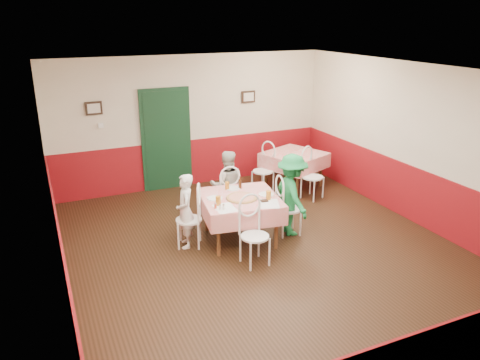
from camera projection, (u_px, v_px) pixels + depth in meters
name	position (u px, v px, depth m)	size (l,w,h in m)	color
floor	(265.00, 251.00, 7.44)	(7.00, 7.00, 0.00)	black
ceiling	(269.00, 72.00, 6.51)	(7.00, 7.00, 0.00)	white
back_wall	(192.00, 122.00, 9.99)	(6.00, 0.10, 2.80)	beige
front_wall	(455.00, 283.00, 3.96)	(6.00, 0.10, 2.80)	beige
left_wall	(53.00, 198.00, 5.82)	(0.10, 7.00, 2.80)	beige
right_wall	(420.00, 146.00, 8.13)	(0.10, 7.00, 2.80)	beige
wainscot_back	(194.00, 162.00, 10.28)	(6.00, 0.03, 1.00)	maroon
wainscot_left	(63.00, 261.00, 6.13)	(0.03, 7.00, 1.00)	maroon
wainscot_right	(413.00, 194.00, 8.42)	(0.03, 7.00, 1.00)	maroon
door	(166.00, 141.00, 9.83)	(0.96, 0.06, 2.10)	black
picture_left	(94.00, 108.00, 9.03)	(0.32, 0.03, 0.26)	black
picture_right	(248.00, 97.00, 10.30)	(0.32, 0.03, 0.26)	black
thermostat	(101.00, 126.00, 9.18)	(0.10, 0.03, 0.10)	white
main_table	(240.00, 218.00, 7.72)	(1.22, 1.22, 0.77)	red
second_table	(294.00, 170.00, 10.13)	(1.12, 1.12, 0.77)	red
chair_left	(189.00, 220.00, 7.49)	(0.42, 0.42, 0.90)	white
chair_right	(288.00, 209.00, 7.91)	(0.42, 0.42, 0.90)	white
chair_far	(228.00, 196.00, 8.47)	(0.42, 0.42, 0.90)	white
chair_near	(255.00, 237.00, 6.92)	(0.42, 0.42, 0.90)	white
chair_second_a	(263.00, 171.00, 9.82)	(0.42, 0.42, 0.90)	white
chair_second_b	(313.00, 177.00, 9.46)	(0.42, 0.42, 0.90)	white
pizza	(242.00, 198.00, 7.52)	(0.49, 0.49, 0.03)	#B74723
plate_left	(215.00, 198.00, 7.52)	(0.25, 0.25, 0.01)	white
plate_right	(266.00, 194.00, 7.68)	(0.25, 0.25, 0.01)	white
plate_far	(233.00, 188.00, 7.95)	(0.25, 0.25, 0.01)	white
glass_a	(218.00, 201.00, 7.23)	(0.08, 0.08, 0.15)	#BF7219
glass_b	(268.00, 195.00, 7.46)	(0.08, 0.08, 0.15)	#BF7219
glass_c	(227.00, 186.00, 7.89)	(0.07, 0.07, 0.13)	#BF7219
beer_bottle	(240.00, 183.00, 7.93)	(0.05, 0.05, 0.20)	#381C0A
shaker_a	(220.00, 207.00, 7.07)	(0.04, 0.04, 0.09)	silver
shaker_b	(224.00, 207.00, 7.07)	(0.04, 0.04, 0.09)	silver
shaker_c	(215.00, 206.00, 7.12)	(0.04, 0.04, 0.09)	#B23319
menu_left	(225.00, 208.00, 7.15)	(0.30, 0.40, 0.00)	white
menu_right	(269.00, 204.00, 7.31)	(0.30, 0.40, 0.00)	white
wallet	(264.00, 201.00, 7.41)	(0.11, 0.09, 0.02)	black
diner_left	(185.00, 211.00, 7.42)	(0.44, 0.29, 1.22)	gray
diner_far	(227.00, 185.00, 8.45)	(0.63, 0.49, 1.29)	gray
diner_right	(292.00, 195.00, 7.83)	(0.91, 0.52, 1.41)	gray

